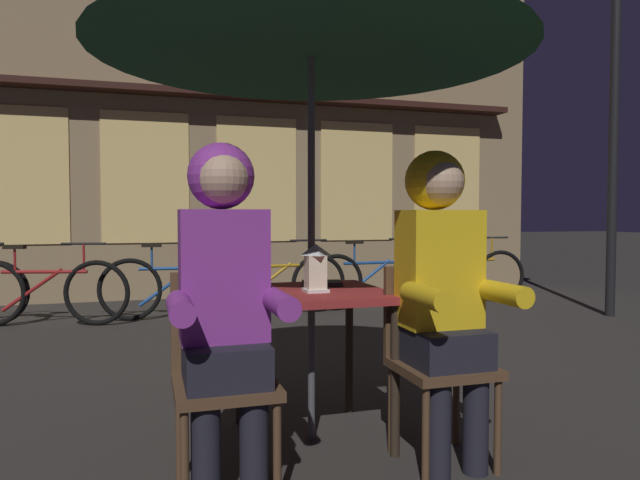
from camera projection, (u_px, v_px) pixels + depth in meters
ground_plane at (311, 438)px, 2.82m from camera, size 60.00×60.00×0.00m
cafe_table at (311, 311)px, 2.80m from camera, size 0.72×0.72×0.74m
patio_umbrella at (311, 18)px, 2.73m from camera, size 2.10×2.10×2.31m
lantern at (316, 267)px, 2.72m from camera, size 0.11×0.11×0.23m
chair_left at (223, 367)px, 2.31m from camera, size 0.40×0.40×0.87m
chair_right at (435, 351)px, 2.59m from camera, size 0.40×0.40×0.87m
person_left_hooded at (224, 281)px, 2.24m from camera, size 0.45×0.56×1.40m
person_right_hooded at (442, 274)px, 2.52m from camera, size 0.45×0.56×1.40m
shopfront_building at (200, 72)px, 7.83m from camera, size 10.00×0.93×6.20m
street_lamp at (615, 67)px, 6.16m from camera, size 0.32×0.32×3.88m
bicycle_second at (44, 291)px, 5.69m from camera, size 1.64×0.45×0.84m
bicycle_third at (180, 287)px, 6.07m from camera, size 1.68×0.18×0.84m
bicycle_fourth at (276, 284)px, 6.34m from camera, size 1.68×0.20×0.84m
bicycle_fifth at (376, 279)px, 6.79m from camera, size 1.68×0.12×0.84m
bicycle_furthest at (463, 275)px, 7.22m from camera, size 1.68×0.23×0.84m
book at (322, 283)px, 2.97m from camera, size 0.22×0.17×0.02m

